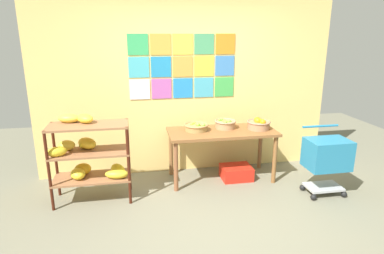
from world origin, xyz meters
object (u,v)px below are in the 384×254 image
at_px(banana_shelf_unit, 88,153).
at_px(fruit_basket_left, 225,124).
at_px(fruit_basket_back_left, 259,124).
at_px(display_table, 222,137).
at_px(shopping_cart, 327,156).
at_px(produce_crate_under_table, 236,172).
at_px(fruit_basket_back_right, 196,127).

height_order(banana_shelf_unit, fruit_basket_left, banana_shelf_unit).
bearing_deg(fruit_basket_back_left, display_table, 178.32).
xyz_separation_m(fruit_basket_left, shopping_cart, (1.14, -0.83, -0.27)).
bearing_deg(fruit_basket_left, display_table, -125.31).
xyz_separation_m(display_table, fruit_basket_left, (0.08, 0.11, 0.16)).
height_order(fruit_basket_back_left, shopping_cart, fruit_basket_back_left).
relative_size(fruit_basket_back_left, shopping_cart, 0.38).
relative_size(display_table, produce_crate_under_table, 3.52).
bearing_deg(fruit_basket_back_left, produce_crate_under_table, -174.47).
bearing_deg(produce_crate_under_table, shopping_cart, -33.96).
bearing_deg(banana_shelf_unit, produce_crate_under_table, 6.90).
height_order(fruit_basket_back_left, produce_crate_under_table, fruit_basket_back_left).
bearing_deg(fruit_basket_left, banana_shelf_unit, -167.99).
relative_size(fruit_basket_back_right, fruit_basket_back_left, 1.02).
bearing_deg(shopping_cart, fruit_basket_left, 141.59).
xyz_separation_m(fruit_basket_back_right, fruit_basket_left, (0.44, 0.04, 0.01)).
distance_m(fruit_basket_left, fruit_basket_back_left, 0.48).
height_order(banana_shelf_unit, fruit_basket_back_left, banana_shelf_unit).
bearing_deg(banana_shelf_unit, fruit_basket_back_left, 6.71).
distance_m(fruit_basket_left, shopping_cart, 1.43).
bearing_deg(fruit_basket_back_left, banana_shelf_unit, -173.29).
relative_size(fruit_basket_left, shopping_cart, 0.35).
distance_m(fruit_basket_back_right, fruit_basket_back_left, 0.90).
xyz_separation_m(banana_shelf_unit, display_table, (1.81, 0.29, 0.02)).
xyz_separation_m(fruit_basket_back_right, shopping_cart, (1.58, -0.79, -0.26)).
bearing_deg(fruit_basket_left, shopping_cart, -36.01).
height_order(fruit_basket_back_right, shopping_cart, shopping_cart).
height_order(display_table, fruit_basket_left, fruit_basket_left).
bearing_deg(shopping_cart, produce_crate_under_table, 143.63).
distance_m(fruit_basket_back_left, produce_crate_under_table, 0.79).
xyz_separation_m(display_table, fruit_basket_back_left, (0.54, -0.02, 0.17)).
bearing_deg(produce_crate_under_table, banana_shelf_unit, -173.10).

